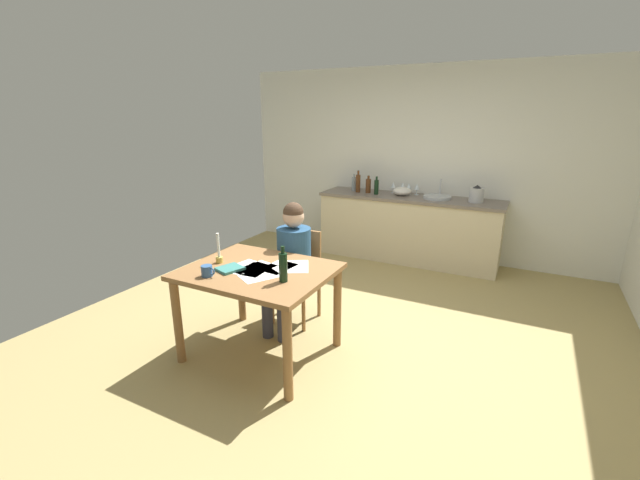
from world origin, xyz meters
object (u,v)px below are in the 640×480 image
(chair_at_table, at_px, (299,271))
(bottle_wine_red, at_px, (368,186))
(coffee_mug, at_px, (207,271))
(wine_bottle_on_table, at_px, (283,267))
(wine_glass_back_right, at_px, (393,185))
(wine_glass_by_kettle, at_px, (409,186))
(candlestick, at_px, (219,255))
(person_seated, at_px, (291,258))
(bottle_vinegar, at_px, (358,183))
(dining_table, at_px, (259,282))
(book_magazine, at_px, (230,269))
(wine_glass_near_sink, at_px, (417,187))
(wine_glass_back_left, at_px, (403,186))
(stovetop_kettle, at_px, (476,194))
(sink_unit, at_px, (437,197))
(bottle_oil, at_px, (354,184))
(bottle_sauce, at_px, (376,187))
(mixing_bowl, at_px, (402,191))

(chair_at_table, relative_size, bottle_wine_red, 3.62)
(coffee_mug, height_order, wine_bottle_on_table, wine_bottle_on_table)
(wine_glass_back_right, bearing_deg, chair_at_table, -94.53)
(wine_glass_by_kettle, bearing_deg, candlestick, -103.56)
(person_seated, distance_m, wine_glass_by_kettle, 2.56)
(bottle_vinegar, bearing_deg, dining_table, -83.72)
(dining_table, distance_m, book_magazine, 0.26)
(coffee_mug, height_order, wine_glass_by_kettle, wine_glass_by_kettle)
(wine_glass_near_sink, relative_size, wine_glass_by_kettle, 1.00)
(candlestick, xyz_separation_m, wine_glass_by_kettle, (0.75, 3.09, 0.17))
(chair_at_table, xyz_separation_m, wine_glass_back_right, (0.19, 2.36, 0.51))
(wine_bottle_on_table, height_order, wine_glass_by_kettle, wine_glass_by_kettle)
(bottle_vinegar, height_order, wine_glass_back_left, bottle_vinegar)
(bottle_vinegar, xyz_separation_m, wine_glass_back_left, (0.60, 0.18, -0.02))
(coffee_mug, xyz_separation_m, bottle_vinegar, (-0.06, 3.19, 0.22))
(stovetop_kettle, bearing_deg, wine_glass_near_sink, 169.32)
(sink_unit, bearing_deg, stovetop_kettle, -0.49)
(sink_unit, xyz_separation_m, stovetop_kettle, (0.48, -0.00, 0.08))
(wine_glass_back_left, bearing_deg, candlestick, -102.01)
(book_magazine, height_order, bottle_oil, bottle_oil)
(wine_bottle_on_table, relative_size, sink_unit, 0.76)
(book_magazine, relative_size, stovetop_kettle, 0.86)
(stovetop_kettle, relative_size, wine_glass_by_kettle, 1.43)
(book_magazine, bearing_deg, bottle_wine_red, 108.01)
(chair_at_table, xyz_separation_m, candlestick, (-0.33, -0.74, 0.34))
(person_seated, relative_size, bottle_wine_red, 4.90)
(bottle_wine_red, height_order, stovetop_kettle, bottle_wine_red)
(bottle_sauce, bearing_deg, wine_glass_by_kettle, 29.10)
(wine_bottle_on_table, bearing_deg, coffee_mug, -162.44)
(book_magazine, relative_size, bottle_wine_red, 0.78)
(wine_bottle_on_table, xyz_separation_m, wine_glass_back_left, (-0.04, 3.19, 0.12))
(wine_bottle_on_table, bearing_deg, bottle_sauce, 96.63)
(person_seated, xyz_separation_m, coffee_mug, (-0.22, -0.87, 0.13))
(person_seated, relative_size, bottle_oil, 4.91)
(bottle_vinegar, xyz_separation_m, bottle_sauce, (0.29, -0.04, -0.03))
(bottle_sauce, relative_size, wine_glass_back_right, 1.61)
(bottle_wine_red, relative_size, stovetop_kettle, 1.11)
(person_seated, distance_m, coffee_mug, 0.90)
(candlestick, bearing_deg, wine_glass_by_kettle, 76.44)
(mixing_bowl, xyz_separation_m, stovetop_kettle, (0.96, -0.02, 0.04))
(dining_table, height_order, stovetop_kettle, stovetop_kettle)
(bottle_sauce, bearing_deg, wine_glass_near_sink, 23.46)
(chair_at_table, distance_m, coffee_mug, 1.08)
(wine_bottle_on_table, distance_m, bottle_sauce, 2.99)
(person_seated, xyz_separation_m, wine_bottle_on_table, (0.35, -0.69, 0.21))
(bottle_vinegar, distance_m, wine_glass_near_sink, 0.82)
(book_magazine, relative_size, wine_glass_back_right, 1.23)
(chair_at_table, relative_size, person_seated, 0.74)
(mixing_bowl, relative_size, wine_glass_back_left, 1.61)
(candlestick, relative_size, bottle_wine_red, 1.06)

